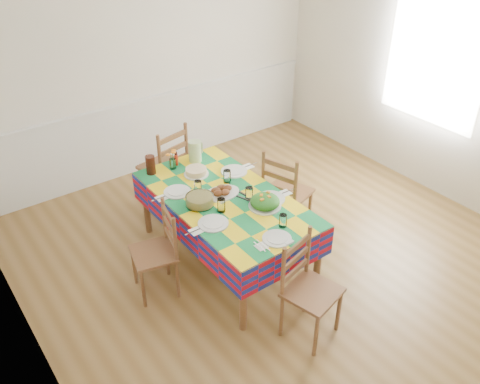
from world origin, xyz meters
The scene contains 23 objects.
room centered at (0.00, 0.00, 1.35)m, with size 4.58×5.08×2.78m.
wainscot centered at (0.00, 2.48, 0.49)m, with size 4.41×0.06×0.92m.
window_right centered at (2.23, 0.30, 1.50)m, with size 1.40×1.40×0.00m, color white.
dining_table centered at (-0.42, 0.43, 0.63)m, with size 0.97×1.80×0.70m.
setting_near_head centered at (-0.39, -0.28, 0.73)m, with size 0.39×0.26×0.12m.
setting_left_near centered at (-0.69, 0.20, 0.73)m, with size 0.47×0.28×0.12m.
setting_left_far centered at (-0.68, 0.72, 0.73)m, with size 0.46×0.27×0.12m.
setting_right_near centered at (-0.16, 0.20, 0.73)m, with size 0.48×0.28×0.12m.
setting_right_far centered at (-0.15, 0.71, 0.73)m, with size 0.49×0.28×0.13m.
meat_platter centered at (-0.42, 0.49, 0.73)m, with size 0.35×0.25×0.07m.
salad_platter centered at (-0.23, 0.11, 0.75)m, with size 0.29×0.29×0.12m.
pasta_bowl centered at (-0.67, 0.47, 0.75)m, with size 0.25×0.25×0.09m.
cake centered at (-0.42, 0.93, 0.73)m, with size 0.24×0.24×0.07m.
serving_utensils centered at (-0.28, 0.33, 0.71)m, with size 0.14×0.31×0.01m.
flower_vase centered at (-0.54, 1.17, 0.79)m, with size 0.13×0.10×0.20m.
hot_sauce centered at (-0.48, 1.21, 0.78)m, with size 0.04×0.04×0.15m, color red.
green_pitcher centered at (-0.28, 1.17, 0.81)m, with size 0.13×0.13×0.22m, color #B4D093.
tea_pitcher centered at (-0.76, 1.21, 0.80)m, with size 0.09×0.09×0.19m, color black.
name_card centered at (-0.40, -0.42, 0.71)m, with size 0.08×0.02×0.02m, color silver.
chair_near centered at (-0.43, -0.70, 0.44)m, with size 0.48×0.46×0.90m.
chair_far centered at (-0.41, 1.57, 0.49)m, with size 0.52×0.50×0.99m.
chair_left centered at (-1.14, 0.43, 0.42)m, with size 0.44×0.45×0.85m.
chair_right centered at (0.29, 0.42, 0.47)m, with size 0.52×0.53×0.95m.
Camera 1 is at (-2.59, -2.74, 3.22)m, focal length 38.00 mm.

